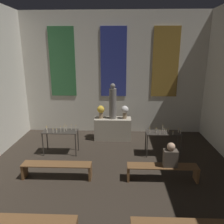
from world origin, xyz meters
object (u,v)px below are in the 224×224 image
statue (113,102)px  pew_back_left (57,168)px  flower_vase_left (101,111)px  person_seated (170,156)px  altar (113,129)px  flower_vase_right (125,111)px  candle_rack_left (60,134)px  candle_rack_right (163,135)px  pew_back_right (162,170)px

statue → pew_back_left: bearing=-116.5°
statue → flower_vase_left: statue is taller
person_seated → altar: bearing=119.5°
pew_back_left → person_seated: (3.04, 0.00, 0.41)m
flower_vase_right → pew_back_left: (-1.89, -2.86, -0.85)m
statue → candle_rack_left: size_ratio=1.19×
flower_vase_right → altar: bearing=180.0°
pew_back_left → flower_vase_left: bearing=71.3°
candle_rack_right → pew_back_right: size_ratio=0.61×
pew_back_right → candle_rack_left: bearing=154.2°
statue → flower_vase_right: bearing=0.0°
flower_vase_left → candle_rack_left: 1.89m
candle_rack_right → statue: bearing=141.9°
statue → candle_rack_right: statue is taller
flower_vase_right → pew_back_left: size_ratio=0.27×
altar → candle_rack_right: size_ratio=1.24×
altar → flower_vase_left: size_ratio=2.82×
flower_vase_left → person_seated: bearing=-54.0°
candle_rack_right → person_seated: 1.52m
flower_vase_left → person_seated: 3.56m
altar → person_seated: 3.30m
altar → person_seated: (1.61, -2.86, 0.29)m
statue → altar: bearing=0.0°
statue → candle_rack_right: bearing=-38.1°
flower_vase_left → pew_back_left: 3.14m
pew_back_right → candle_rack_right: bearing=79.3°
flower_vase_right → person_seated: (1.15, -2.86, -0.44)m
flower_vase_left → candle_rack_right: bearing=-31.7°
candle_rack_right → pew_back_left: candle_rack_right is taller
flower_vase_left → candle_rack_right: size_ratio=0.44×
statue → person_seated: size_ratio=2.06×
statue → candle_rack_left: statue is taller
statue → flower_vase_right: size_ratio=2.71×
pew_back_left → person_seated: size_ratio=2.85×
altar → pew_back_right: altar is taller
altar → flower_vase_left: 0.87m
altar → flower_vase_right: (0.46, 0.00, 0.74)m
pew_back_left → pew_back_right: size_ratio=1.00×
altar → flower_vase_left: flower_vase_left is taller
candle_rack_right → pew_back_left: size_ratio=0.61×
pew_back_right → statue: bearing=116.5°
flower_vase_left → pew_back_left: (-0.97, -2.86, -0.85)m
candle_rack_right → candle_rack_left: bearing=179.9°
pew_back_right → person_seated: person_seated is taller
flower_vase_right → person_seated: flower_vase_right is taller
candle_rack_right → person_seated: bearing=-93.8°
pew_back_left → flower_vase_right: bearing=56.5°
pew_back_left → person_seated: person_seated is taller
candle_rack_left → pew_back_right: size_ratio=0.61×
candle_rack_left → candle_rack_right: (3.43, -0.00, -0.00)m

